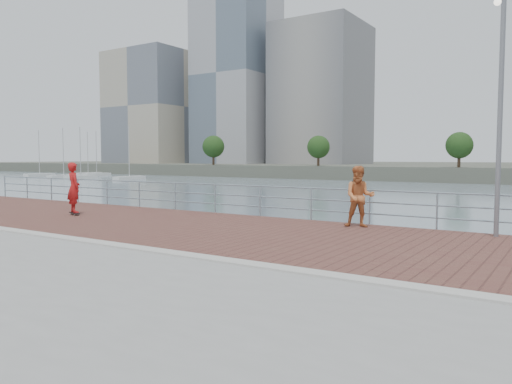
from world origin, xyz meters
The scene contains 9 objects.
water centered at (0.00, 0.00, -2.00)m, with size 400.00×400.00×0.00m, color slate.
brick_lane centered at (0.00, 3.60, 0.01)m, with size 40.00×6.80×0.02m, color brown.
curb centered at (0.00, 0.00, 0.03)m, with size 40.00×0.40×0.06m, color #B7B5AD.
guardrail centered at (0.00, 7.00, 0.69)m, with size 39.06×0.06×1.13m.
street_lamp centered at (4.73, 6.02, 4.67)m, with size 0.48×1.39×6.57m.
skateboard centered at (-9.01, 3.54, 0.09)m, with size 0.76×0.43×0.09m.
skateboarder centered at (-9.01, 3.54, 1.03)m, with size 0.67×0.44×1.85m, color red.
bystander centered at (0.99, 6.22, 0.95)m, with size 0.91×0.71×1.86m, color #CA713B.
marina centered at (-79.86, 58.50, -1.55)m, with size 29.91×19.15×9.92m.
Camera 1 is at (6.58, -8.07, 2.14)m, focal length 35.00 mm.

